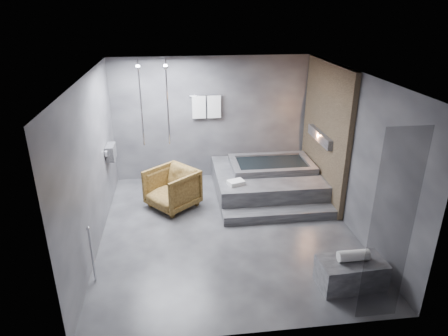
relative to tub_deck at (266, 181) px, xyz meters
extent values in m
plane|color=#29292C|center=(-1.05, -1.45, -0.25)|extent=(5.00, 5.00, 0.00)
cube|color=#454547|center=(-1.05, -1.45, 2.55)|extent=(4.50, 5.00, 0.04)
cube|color=#333237|center=(-1.05, 1.05, 1.15)|extent=(4.50, 0.04, 2.80)
cube|color=#333237|center=(-1.05, -3.95, 1.15)|extent=(4.50, 0.04, 2.80)
cube|color=#333237|center=(-3.30, -1.45, 1.15)|extent=(0.04, 5.00, 2.80)
cube|color=#333237|center=(1.20, -1.45, 1.15)|extent=(0.04, 5.00, 2.80)
cube|color=#947A57|center=(1.14, -0.20, 1.15)|extent=(0.10, 2.40, 2.78)
cube|color=#FF9938|center=(1.06, -0.20, 1.05)|extent=(0.14, 1.20, 0.20)
cube|color=slate|center=(-3.21, -0.05, 0.85)|extent=(0.16, 0.42, 0.30)
imported|color=beige|center=(-3.20, -0.15, 0.80)|extent=(0.08, 0.08, 0.21)
imported|color=beige|center=(-3.20, 0.05, 0.78)|extent=(0.07, 0.07, 0.15)
cylinder|color=silver|center=(-2.05, 0.60, 1.65)|extent=(0.04, 0.04, 1.80)
cylinder|color=silver|center=(-2.60, 0.60, 1.65)|extent=(0.04, 0.04, 1.80)
cylinder|color=silver|center=(-1.20, 0.99, 1.70)|extent=(0.75, 0.02, 0.02)
cube|color=white|center=(-1.37, 0.97, 1.45)|extent=(0.30, 0.06, 0.50)
cube|color=white|center=(-1.03, 0.97, 1.45)|extent=(0.30, 0.06, 0.50)
cylinder|color=silver|center=(-3.20, -2.65, 0.20)|extent=(0.04, 0.04, 0.90)
cube|color=black|center=(0.60, -3.90, 1.10)|extent=(0.55, 0.01, 2.60)
cube|color=#2E2E30|center=(0.00, 0.00, 0.00)|extent=(2.20, 2.00, 0.50)
cube|color=#2E2E30|center=(0.00, -1.18, -0.16)|extent=(2.20, 0.36, 0.18)
cube|color=#343437|center=(0.54, -3.21, -0.04)|extent=(0.97, 0.57, 0.43)
imported|color=#402B10|center=(-2.03, -0.43, 0.15)|extent=(1.23, 1.23, 0.81)
cylinder|color=white|center=(0.55, -3.20, 0.26)|extent=(0.45, 0.17, 0.16)
cube|color=silver|center=(-0.76, -0.60, 0.29)|extent=(0.37, 0.32, 0.08)
camera|label=1|loc=(-1.89, -7.73, 3.64)|focal=32.00mm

